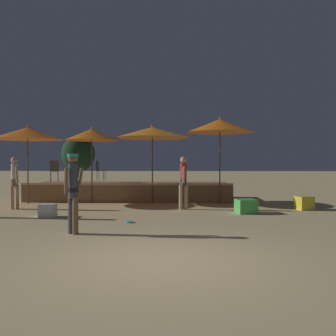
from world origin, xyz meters
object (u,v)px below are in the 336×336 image
object	(u,v)px
person_1	(73,188)
background_tree_0	(78,154)
bistro_chair_0	(99,168)
background_tree_1	(79,156)
patio_umbrella_2	(152,133)
bistro_chair_1	(54,169)
patio_umbrella_0	(220,126)
patio_umbrella_3	(28,133)
cube_seat_2	(48,210)
cube_seat_1	(304,203)
patio_umbrella_1	(92,135)
cube_seat_0	(246,206)
person_3	(14,180)
frisbee_disc	(130,222)
person_2	(183,180)

from	to	relation	value
person_1	background_tree_0	xyz separation A→B (m)	(-4.24, 15.89, 1.10)
bistro_chair_0	background_tree_1	distance (m)	9.50
patio_umbrella_2	bistro_chair_1	world-z (taller)	patio_umbrella_2
patio_umbrella_0	patio_umbrella_3	distance (m)	7.48
background_tree_1	cube_seat_2	bearing A→B (deg)	-78.07
patio_umbrella_3	bistro_chair_0	size ratio (longest dim) A/B	3.39
background_tree_1	bistro_chair_1	bearing A→B (deg)	-80.27
cube_seat_2	cube_seat_1	bearing A→B (deg)	13.43
patio_umbrella_1	cube_seat_1	xyz separation A→B (m)	(7.75, -1.89, -2.48)
patio_umbrella_0	cube_seat_2	xyz separation A→B (m)	(-5.46, -3.57, -2.83)
cube_seat_0	person_1	size ratio (longest dim) A/B	0.38
background_tree_1	cube_seat_1	bearing A→B (deg)	-48.85
person_1	background_tree_1	distance (m)	18.09
person_3	cube_seat_1	bearing A→B (deg)	-48.39
cube_seat_2	patio_umbrella_1	bearing A→B (deg)	83.93
patio_umbrella_3	cube_seat_2	world-z (taller)	patio_umbrella_3
frisbee_disc	person_3	bearing A→B (deg)	147.86
person_3	patio_umbrella_0	bearing A→B (deg)	-35.47
cube_seat_1	patio_umbrella_2	bearing A→B (deg)	160.36
patio_umbrella_0	cube_seat_0	world-z (taller)	patio_umbrella_0
patio_umbrella_0	cube_seat_1	size ratio (longest dim) A/B	5.41
bistro_chair_1	frisbee_disc	size ratio (longest dim) A/B	4.04
cube_seat_0	person_2	bearing A→B (deg)	155.96
cube_seat_1	bistro_chair_0	world-z (taller)	bistro_chair_0
patio_umbrella_2	cube_seat_1	world-z (taller)	patio_umbrella_2
bistro_chair_1	background_tree_1	xyz separation A→B (m)	(-1.75, 10.18, 0.69)
person_2	bistro_chair_0	bearing A→B (deg)	129.02
patio_umbrella_2	cube_seat_2	bearing A→B (deg)	-126.25
patio_umbrella_3	patio_umbrella_0	bearing A→B (deg)	0.96
patio_umbrella_2	cube_seat_2	size ratio (longest dim) A/B	6.73
patio_umbrella_2	background_tree_1	bearing A→B (deg)	118.43
person_2	bistro_chair_1	distance (m)	6.13
patio_umbrella_2	cube_seat_0	bearing A→B (deg)	-41.92
patio_umbrella_1	cube_seat_0	xyz separation A→B (m)	(5.61, -2.86, -2.49)
patio_umbrella_1	person_3	distance (m)	3.47
person_1	frisbee_disc	bearing A→B (deg)	-83.01
person_2	background_tree_0	bearing A→B (deg)	117.04
cube_seat_0	cube_seat_2	size ratio (longest dim) A/B	1.51
patio_umbrella_0	background_tree_0	xyz separation A→B (m)	(-8.19, 9.74, -0.87)
bistro_chair_0	patio_umbrella_2	bearing A→B (deg)	-125.59
person_1	bistro_chair_0	world-z (taller)	person_1
patio_umbrella_3	background_tree_1	distance (m)	11.50
background_tree_1	patio_umbrella_3	bearing A→B (deg)	-84.36
patio_umbrella_0	person_1	xyz separation A→B (m)	(-3.95, -6.15, -1.97)
cube_seat_1	person_3	size ratio (longest dim) A/B	0.35
cube_seat_2	person_2	world-z (taller)	person_2
person_2	background_tree_0	world-z (taller)	background_tree_0
patio_umbrella_0	person_2	bearing A→B (deg)	-129.85
bistro_chair_0	cube_seat_2	bearing A→B (deg)	-177.94
cube_seat_2	frisbee_disc	distance (m)	2.76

